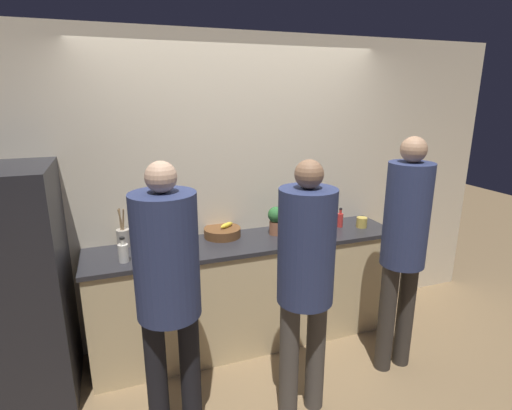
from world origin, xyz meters
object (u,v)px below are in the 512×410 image
object	(u,v)px
person_right	(404,239)
potted_plant	(276,219)
person_left	(168,279)
bottle_amber	(309,223)
person_center	(306,270)
cup_yellow	(362,222)
bottle_clear	(123,252)
bottle_red	(340,219)
refrigerator	(8,290)
utensil_crock	(123,237)
fruit_bowl	(223,232)

from	to	relation	value
person_right	potted_plant	bearing A→B (deg)	132.48
person_left	bottle_amber	world-z (taller)	person_left
potted_plant	bottle_amber	bearing A→B (deg)	-7.56
person_center	cup_yellow	size ratio (longest dim) A/B	18.39
person_right	bottle_clear	bearing A→B (deg)	162.87
bottle_clear	bottle_red	bearing A→B (deg)	4.50
person_left	potted_plant	world-z (taller)	person_left
bottle_clear	cup_yellow	xyz separation A→B (m)	(2.06, 0.07, -0.03)
bottle_clear	bottle_amber	world-z (taller)	bottle_amber
refrigerator	utensil_crock	bearing A→B (deg)	20.00
cup_yellow	potted_plant	world-z (taller)	potted_plant
bottle_red	potted_plant	size ratio (longest dim) A/B	0.72
utensil_crock	bottle_clear	bearing A→B (deg)	-92.34
bottle_clear	bottle_red	size ratio (longest dim) A/B	1.06
bottle_clear	utensil_crock	bearing A→B (deg)	87.66
refrigerator	cup_yellow	xyz separation A→B (m)	(2.82, 0.04, 0.15)
refrigerator	person_left	size ratio (longest dim) A/B	0.95
person_left	fruit_bowl	distance (m)	1.10
potted_plant	person_center	bearing A→B (deg)	-101.53
bottle_red	potted_plant	world-z (taller)	potted_plant
utensil_crock	potted_plant	world-z (taller)	utensil_crock
person_center	person_left	bearing A→B (deg)	172.32
refrigerator	fruit_bowl	bearing A→B (deg)	8.54
fruit_bowl	bottle_red	size ratio (longest dim) A/B	1.75
cup_yellow	potted_plant	size ratio (longest dim) A/B	0.39
person_center	potted_plant	distance (m)	0.96
person_left	person_right	distance (m)	1.74
person_right	bottle_amber	xyz separation A→B (m)	(-0.41, 0.73, -0.06)
bottle_amber	cup_yellow	xyz separation A→B (m)	(0.51, -0.06, -0.03)
bottle_amber	cup_yellow	bearing A→B (deg)	-6.20
refrigerator	cup_yellow	bearing A→B (deg)	0.80
utensil_crock	bottle_amber	world-z (taller)	utensil_crock
utensil_crock	bottle_red	bearing A→B (deg)	-4.96
bottle_red	person_right	bearing A→B (deg)	-84.01
refrigerator	bottle_clear	size ratio (longest dim) A/B	8.86
person_right	fruit_bowl	xyz separation A→B (m)	(-1.15, 0.87, -0.09)
person_center	cup_yellow	distance (m)	1.31
utensil_crock	potted_plant	size ratio (longest dim) A/B	1.28
person_center	fruit_bowl	xyz separation A→B (m)	(-0.26, 1.04, -0.07)
person_center	bottle_red	size ratio (longest dim) A/B	9.84
cup_yellow	potted_plant	bearing A→B (deg)	173.30
person_left	person_center	size ratio (longest dim) A/B	1.01
bottle_clear	bottle_amber	xyz separation A→B (m)	(1.55, 0.13, 0.00)
person_left	potted_plant	size ratio (longest dim) A/B	7.22
refrigerator	person_right	bearing A→B (deg)	-13.17
person_left	cup_yellow	bearing A→B (deg)	21.75
person_right	potted_plant	world-z (taller)	person_right
person_left	bottle_red	xyz separation A→B (m)	(1.66, 0.81, -0.06)
refrigerator	potted_plant	xyz separation A→B (m)	(2.01, 0.13, 0.24)
person_left	person_center	bearing A→B (deg)	-7.68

